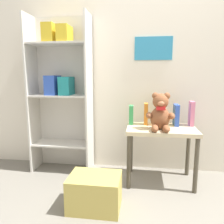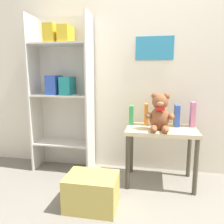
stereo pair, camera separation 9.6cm
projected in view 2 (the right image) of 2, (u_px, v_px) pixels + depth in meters
The scene contains 10 objects.
wall_back at pixel (156, 54), 2.27m from camera, with size 4.80×0.07×2.50m.
bookshelf_side at pixel (63, 86), 2.35m from camera, with size 0.64×0.29×1.64m.
display_table at pixel (161, 137), 2.07m from camera, with size 0.65×0.41×0.54m.
teddy_bear at pixel (160, 113), 1.96m from camera, with size 0.26×0.24×0.34m.
book_standing_green at pixel (131, 115), 2.20m from camera, with size 0.04×0.10×0.19m, color #33934C.
book_standing_orange at pixel (146, 114), 2.18m from camera, with size 0.04×0.10×0.22m, color orange.
book_standing_yellow at pixel (161, 115), 2.16m from camera, with size 0.04×0.15×0.20m, color gold.
book_standing_blue at pixel (177, 116), 2.12m from camera, with size 0.04×0.14×0.21m, color #2D51B7.
book_standing_pink at pixel (193, 114), 2.10m from camera, with size 0.04×0.12×0.24m, color #D17093.
storage_bin at pixel (92, 191), 1.72m from camera, with size 0.40×0.30×0.27m.
Camera 2 is at (-0.02, -1.11, 1.05)m, focal length 35.00 mm.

